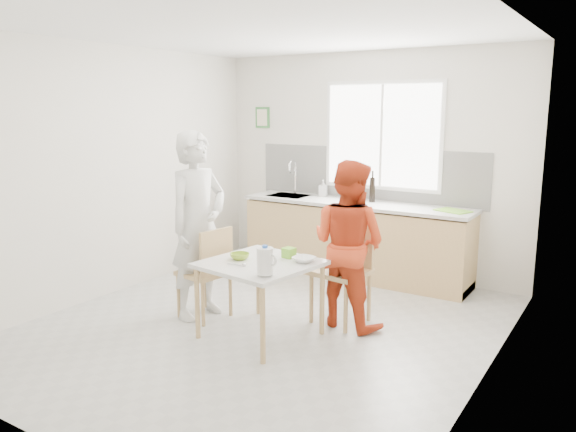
# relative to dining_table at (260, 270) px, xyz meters

# --- Properties ---
(ground) EXTENTS (4.50, 4.50, 0.00)m
(ground) POSITION_rel_dining_table_xyz_m (-0.10, 0.19, -0.62)
(ground) COLOR #B7B7B2
(ground) RESTS_ON ground
(room_shell) EXTENTS (4.50, 4.50, 4.50)m
(room_shell) POSITION_rel_dining_table_xyz_m (-0.10, 0.19, 1.02)
(room_shell) COLOR silver
(room_shell) RESTS_ON ground
(window) EXTENTS (1.50, 0.06, 1.30)m
(window) POSITION_rel_dining_table_xyz_m (0.10, 2.42, 1.08)
(window) COLOR white
(window) RESTS_ON room_shell
(backsplash) EXTENTS (3.00, 0.02, 0.65)m
(backsplash) POSITION_rel_dining_table_xyz_m (-0.10, 2.43, 0.60)
(backsplash) COLOR white
(backsplash) RESTS_ON room_shell
(picture_frame) EXTENTS (0.22, 0.03, 0.28)m
(picture_frame) POSITION_rel_dining_table_xyz_m (-1.65, 2.43, 1.28)
(picture_frame) COLOR #397E3C
(picture_frame) RESTS_ON room_shell
(kitchen_counter) EXTENTS (2.84, 0.64, 1.37)m
(kitchen_counter) POSITION_rel_dining_table_xyz_m (-0.10, 2.14, -0.20)
(kitchen_counter) COLOR tan
(kitchen_counter) RESTS_ON ground
(dining_table) EXTENTS (1.01, 1.01, 0.69)m
(dining_table) POSITION_rel_dining_table_xyz_m (0.00, 0.00, 0.00)
(dining_table) COLOR silver
(dining_table) RESTS_ON ground
(chair_left) EXTENTS (0.47, 0.47, 0.91)m
(chair_left) POSITION_rel_dining_table_xyz_m (-0.67, 0.09, -0.12)
(chair_left) COLOR tan
(chair_left) RESTS_ON ground
(chair_far) EXTENTS (0.52, 0.52, 1.00)m
(chair_far) POSITION_rel_dining_table_xyz_m (0.46, 0.77, -0.07)
(chair_far) COLOR tan
(chair_far) RESTS_ON ground
(person_white) EXTENTS (0.52, 0.72, 1.82)m
(person_white) POSITION_rel_dining_table_xyz_m (-0.80, 0.11, 0.29)
(person_white) COLOR silver
(person_white) RESTS_ON ground
(person_red) EXTENTS (0.84, 0.69, 1.57)m
(person_red) POSITION_rel_dining_table_xyz_m (0.53, 0.68, 0.16)
(person_red) COLOR red
(person_red) RESTS_ON ground
(bowl_green) EXTENTS (0.20, 0.20, 0.05)m
(bowl_green) POSITION_rel_dining_table_xyz_m (-0.20, -0.02, 0.10)
(bowl_green) COLOR #8BB329
(bowl_green) RESTS_ON dining_table
(bowl_white) EXTENTS (0.22, 0.22, 0.05)m
(bowl_white) POSITION_rel_dining_table_xyz_m (0.33, 0.21, 0.10)
(bowl_white) COLOR white
(bowl_white) RESTS_ON dining_table
(milk_jug) EXTENTS (0.19, 0.14, 0.24)m
(milk_jug) POSITION_rel_dining_table_xyz_m (0.28, -0.32, 0.20)
(milk_jug) COLOR white
(milk_jug) RESTS_ON dining_table
(green_box) EXTENTS (0.11, 0.11, 0.09)m
(green_box) POSITION_rel_dining_table_xyz_m (0.14, 0.26, 0.12)
(green_box) COLOR #72C42D
(green_box) RESTS_ON dining_table
(spoon) EXTENTS (0.16, 0.05, 0.01)m
(spoon) POSITION_rel_dining_table_xyz_m (-0.11, -0.21, 0.08)
(spoon) COLOR #A5A5AA
(spoon) RESTS_ON dining_table
(cutting_board) EXTENTS (0.41, 0.35, 0.01)m
(cutting_board) POSITION_rel_dining_table_xyz_m (1.08, 2.14, 0.31)
(cutting_board) COLOR #7CCF2F
(cutting_board) RESTS_ON kitchen_counter
(wine_bottle_a) EXTENTS (0.07, 0.07, 0.32)m
(wine_bottle_a) POSITION_rel_dining_table_xyz_m (-0.21, 2.19, 0.46)
(wine_bottle_a) COLOR black
(wine_bottle_a) RESTS_ON kitchen_counter
(wine_bottle_b) EXTENTS (0.07, 0.07, 0.30)m
(wine_bottle_b) POSITION_rel_dining_table_xyz_m (0.08, 2.23, 0.45)
(wine_bottle_b) COLOR black
(wine_bottle_b) RESTS_ON kitchen_counter
(jar_amber) EXTENTS (0.06, 0.06, 0.16)m
(jar_amber) POSITION_rel_dining_table_xyz_m (-0.12, 2.29, 0.38)
(jar_amber) COLOR #90601F
(jar_amber) RESTS_ON kitchen_counter
(soap_bottle) EXTENTS (0.12, 0.12, 0.21)m
(soap_bottle) POSITION_rel_dining_table_xyz_m (-0.65, 2.33, 0.40)
(soap_bottle) COLOR #999999
(soap_bottle) RESTS_ON kitchen_counter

